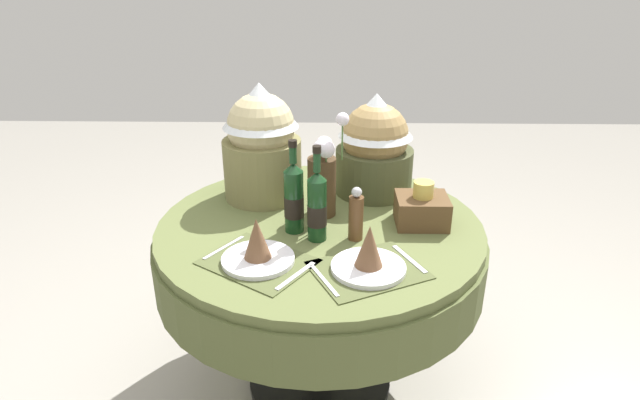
{
  "coord_description": "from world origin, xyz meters",
  "views": [
    {
      "loc": [
        0.04,
        -1.8,
        1.69
      ],
      "look_at": [
        0.0,
        0.03,
        0.85
      ],
      "focal_mm": 30.04,
      "sensor_mm": 36.0,
      "label": 1
    }
  ],
  "objects_px": {
    "dining_table": "(320,255)",
    "gift_tub_back_left": "(261,139)",
    "flower_vase": "(323,177)",
    "woven_basket_side_right": "(422,209)",
    "wine_bottle_left": "(294,198)",
    "place_setting_left": "(258,250)",
    "wine_bottle_centre": "(317,206)",
    "gift_tub_back_right": "(375,142)",
    "pepper_mill": "(356,216)",
    "place_setting_right": "(369,258)"
  },
  "relations": [
    {
      "from": "gift_tub_back_left",
      "to": "gift_tub_back_right",
      "type": "xyz_separation_m",
      "value": [
        0.46,
        0.06,
        -0.03
      ]
    },
    {
      "from": "wine_bottle_left",
      "to": "gift_tub_back_left",
      "type": "xyz_separation_m",
      "value": [
        -0.15,
        0.31,
        0.12
      ]
    },
    {
      "from": "dining_table",
      "to": "gift_tub_back_right",
      "type": "relative_size",
      "value": 2.95
    },
    {
      "from": "pepper_mill",
      "to": "gift_tub_back_right",
      "type": "relative_size",
      "value": 0.47
    },
    {
      "from": "place_setting_left",
      "to": "flower_vase",
      "type": "relative_size",
      "value": 1.05
    },
    {
      "from": "dining_table",
      "to": "wine_bottle_left",
      "type": "distance_m",
      "value": 0.3
    },
    {
      "from": "wine_bottle_centre",
      "to": "gift_tub_back_right",
      "type": "relative_size",
      "value": 0.82
    },
    {
      "from": "dining_table",
      "to": "woven_basket_side_right",
      "type": "distance_m",
      "value": 0.43
    },
    {
      "from": "gift_tub_back_right",
      "to": "woven_basket_side_right",
      "type": "relative_size",
      "value": 2.22
    },
    {
      "from": "flower_vase",
      "to": "gift_tub_back_right",
      "type": "distance_m",
      "value": 0.32
    },
    {
      "from": "dining_table",
      "to": "place_setting_right",
      "type": "distance_m",
      "value": 0.42
    },
    {
      "from": "place_setting_left",
      "to": "woven_basket_side_right",
      "type": "distance_m",
      "value": 0.65
    },
    {
      "from": "dining_table",
      "to": "gift_tub_back_left",
      "type": "xyz_separation_m",
      "value": [
        -0.24,
        0.25,
        0.39
      ]
    },
    {
      "from": "dining_table",
      "to": "wine_bottle_left",
      "type": "height_order",
      "value": "wine_bottle_left"
    },
    {
      "from": "flower_vase",
      "to": "dining_table",
      "type": "bearing_deg",
      "value": -97.79
    },
    {
      "from": "dining_table",
      "to": "pepper_mill",
      "type": "height_order",
      "value": "pepper_mill"
    },
    {
      "from": "gift_tub_back_left",
      "to": "gift_tub_back_right",
      "type": "bearing_deg",
      "value": 7.2
    },
    {
      "from": "flower_vase",
      "to": "wine_bottle_centre",
      "type": "distance_m",
      "value": 0.2
    },
    {
      "from": "flower_vase",
      "to": "pepper_mill",
      "type": "distance_m",
      "value": 0.24
    },
    {
      "from": "dining_table",
      "to": "place_setting_left",
      "type": "xyz_separation_m",
      "value": [
        -0.2,
        -0.29,
        0.19
      ]
    },
    {
      "from": "gift_tub_back_left",
      "to": "woven_basket_side_right",
      "type": "bearing_deg",
      "value": -21.66
    },
    {
      "from": "wine_bottle_centre",
      "to": "woven_basket_side_right",
      "type": "xyz_separation_m",
      "value": [
        0.39,
        0.13,
        -0.07
      ]
    },
    {
      "from": "place_setting_right",
      "to": "woven_basket_side_right",
      "type": "relative_size",
      "value": 2.2
    },
    {
      "from": "place_setting_right",
      "to": "gift_tub_back_right",
      "type": "distance_m",
      "value": 0.67
    },
    {
      "from": "dining_table",
      "to": "gift_tub_back_left",
      "type": "distance_m",
      "value": 0.52
    },
    {
      "from": "dining_table",
      "to": "place_setting_left",
      "type": "distance_m",
      "value": 0.4
    },
    {
      "from": "dining_table",
      "to": "wine_bottle_left",
      "type": "xyz_separation_m",
      "value": [
        -0.09,
        -0.06,
        0.27
      ]
    },
    {
      "from": "gift_tub_back_left",
      "to": "woven_basket_side_right",
      "type": "xyz_separation_m",
      "value": [
        0.62,
        -0.25,
        -0.19
      ]
    },
    {
      "from": "place_setting_right",
      "to": "gift_tub_back_left",
      "type": "distance_m",
      "value": 0.74
    },
    {
      "from": "flower_vase",
      "to": "gift_tub_back_left",
      "type": "bearing_deg",
      "value": 145.31
    },
    {
      "from": "woven_basket_side_right",
      "to": "flower_vase",
      "type": "bearing_deg",
      "value": 168.83
    },
    {
      "from": "flower_vase",
      "to": "pepper_mill",
      "type": "xyz_separation_m",
      "value": [
        0.12,
        -0.2,
        -0.07
      ]
    },
    {
      "from": "place_setting_right",
      "to": "flower_vase",
      "type": "distance_m",
      "value": 0.45
    },
    {
      "from": "place_setting_right",
      "to": "gift_tub_back_left",
      "type": "height_order",
      "value": "gift_tub_back_left"
    },
    {
      "from": "place_setting_right",
      "to": "pepper_mill",
      "type": "height_order",
      "value": "pepper_mill"
    },
    {
      "from": "place_setting_left",
      "to": "gift_tub_back_right",
      "type": "distance_m",
      "value": 0.75
    },
    {
      "from": "place_setting_left",
      "to": "pepper_mill",
      "type": "bearing_deg",
      "value": 27.52
    },
    {
      "from": "dining_table",
      "to": "wine_bottle_centre",
      "type": "relative_size",
      "value": 3.59
    },
    {
      "from": "place_setting_left",
      "to": "wine_bottle_centre",
      "type": "xyz_separation_m",
      "value": [
        0.19,
        0.17,
        0.08
      ]
    },
    {
      "from": "flower_vase",
      "to": "wine_bottle_left",
      "type": "xyz_separation_m",
      "value": [
        -0.1,
        -0.14,
        -0.02
      ]
    },
    {
      "from": "place_setting_right",
      "to": "wine_bottle_left",
      "type": "bearing_deg",
      "value": 133.02
    },
    {
      "from": "wine_bottle_centre",
      "to": "gift_tub_back_left",
      "type": "bearing_deg",
      "value": 121.87
    },
    {
      "from": "pepper_mill",
      "to": "gift_tub_back_right",
      "type": "distance_m",
      "value": 0.46
    },
    {
      "from": "flower_vase",
      "to": "woven_basket_side_right",
      "type": "relative_size",
      "value": 2.15
    },
    {
      "from": "place_setting_right",
      "to": "gift_tub_back_left",
      "type": "xyz_separation_m",
      "value": [
        -0.4,
        0.58,
        0.2
      ]
    },
    {
      "from": "place_setting_left",
      "to": "wine_bottle_centre",
      "type": "height_order",
      "value": "wine_bottle_centre"
    },
    {
      "from": "gift_tub_back_right",
      "to": "place_setting_left",
      "type": "bearing_deg",
      "value": -125.0
    },
    {
      "from": "gift_tub_back_right",
      "to": "wine_bottle_left",
      "type": "bearing_deg",
      "value": -130.25
    },
    {
      "from": "gift_tub_back_left",
      "to": "gift_tub_back_right",
      "type": "distance_m",
      "value": 0.47
    },
    {
      "from": "place_setting_left",
      "to": "place_setting_right",
      "type": "xyz_separation_m",
      "value": [
        0.36,
        -0.04,
        0.0
      ]
    }
  ]
}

